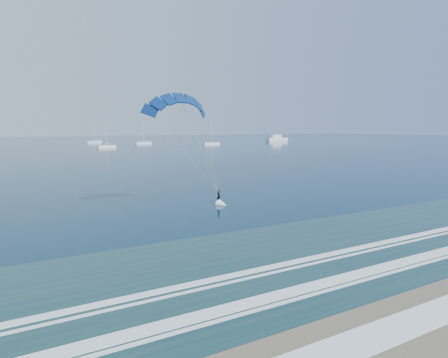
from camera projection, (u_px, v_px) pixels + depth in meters
name	position (u px, v px, depth m)	size (l,w,h in m)	color
ground	(413.00, 316.00, 20.62)	(900.00, 900.00, 0.00)	#072E43
kitesurfer_rig	(201.00, 149.00, 45.06)	(13.62, 8.61, 14.15)	#9FD419
motor_yacht	(277.00, 139.00, 281.91)	(16.22, 4.33, 6.54)	silver
sailboat_3	(107.00, 146.00, 190.07)	(8.21, 2.40, 11.46)	silver
sailboat_4	(94.00, 142.00, 249.89)	(8.73, 2.40, 11.87)	silver
sailboat_5	(144.00, 143.00, 233.78)	(9.06, 2.40, 12.32)	silver
sailboat_6	(211.00, 143.00, 224.73)	(9.62, 2.40, 12.91)	silver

